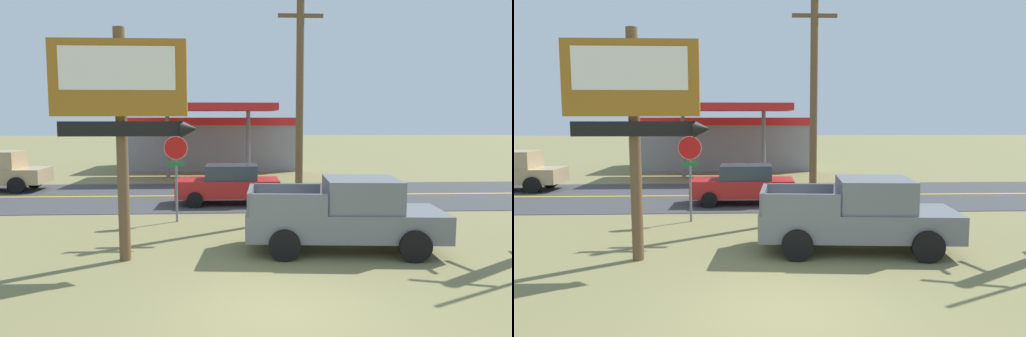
{
  "view_description": "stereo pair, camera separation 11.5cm",
  "coord_description": "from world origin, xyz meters",
  "views": [
    {
      "loc": [
        -0.79,
        -8.15,
        3.55
      ],
      "look_at": [
        0.0,
        8.0,
        1.8
      ],
      "focal_mm": 32.63,
      "sensor_mm": 36.0,
      "label": 1
    },
    {
      "loc": [
        -0.67,
        -8.15,
        3.55
      ],
      "look_at": [
        0.0,
        8.0,
        1.8
      ],
      "focal_mm": 32.63,
      "sensor_mm": 36.0,
      "label": 2
    }
  ],
  "objects": [
    {
      "name": "motel_sign",
      "position": [
        -3.44,
        3.24,
        3.93
      ],
      "size": [
        3.48,
        0.54,
        5.72
      ],
      "color": "brown",
      "rests_on": "ground"
    },
    {
      "name": "pickup_grey_parked_on_lawn",
      "position": [
        2.23,
        3.98,
        0.96
      ],
      "size": [
        5.34,
        2.56,
        1.96
      ],
      "color": "slate",
      "rests_on": "ground"
    },
    {
      "name": "utility_pole",
      "position": [
        1.5,
        7.89,
        4.41
      ],
      "size": [
        1.7,
        0.26,
        8.3
      ],
      "color": "brown",
      "rests_on": "ground"
    },
    {
      "name": "car_red_near_lane",
      "position": [
        -0.99,
        11.0,
        0.83
      ],
      "size": [
        4.2,
        2.0,
        1.64
      ],
      "color": "red",
      "rests_on": "ground"
    },
    {
      "name": "ground_plane",
      "position": [
        0.0,
        0.0,
        0.0
      ],
      "size": [
        180.0,
        180.0,
        0.0
      ],
      "primitive_type": "plane",
      "color": "olive"
    },
    {
      "name": "stop_sign",
      "position": [
        -2.74,
        7.7,
        2.03
      ],
      "size": [
        0.8,
        0.08,
        2.95
      ],
      "color": "slate",
      "rests_on": "ground"
    },
    {
      "name": "gas_station",
      "position": [
        -2.29,
        25.37,
        1.94
      ],
      "size": [
        12.0,
        11.5,
        4.4
      ],
      "color": "gray",
      "rests_on": "ground"
    },
    {
      "name": "road_asphalt",
      "position": [
        0.0,
        13.0,
        0.01
      ],
      "size": [
        140.0,
        8.0,
        0.02
      ],
      "primitive_type": "cube",
      "color": "#3D3D3F",
      "rests_on": "ground"
    },
    {
      "name": "road_centre_line",
      "position": [
        0.0,
        13.0,
        0.02
      ],
      "size": [
        126.0,
        0.2,
        0.01
      ],
      "primitive_type": "cube",
      "color": "gold",
      "rests_on": "road_asphalt"
    }
  ]
}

